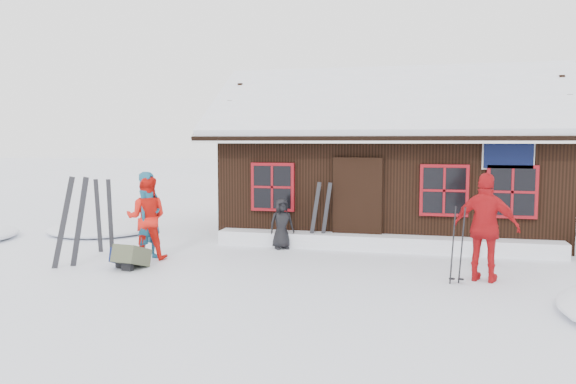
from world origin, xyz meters
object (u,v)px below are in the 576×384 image
Objects in this scene: skier_orange_left at (147,218)px; backpack_blue at (124,260)px; skier_teal at (150,216)px; skier_orange_right at (486,228)px; skier_crouched at (282,224)px; backpack_olive at (132,260)px; ski_pair_left at (71,223)px; ski_poles at (457,246)px.

backpack_blue is at bearing 66.53° from skier_orange_left.
skier_orange_right is (6.52, -0.31, 0.04)m from skier_teal.
skier_crouched is 1.83× the size of backpack_olive.
ski_pair_left is (-1.12, -1.01, -0.04)m from skier_teal.
backpack_olive is (-2.29, -2.61, -0.40)m from skier_crouched.
ski_poles is (6.04, -0.59, -0.26)m from skier_teal.
ski_pair_left is at bearing -167.57° from backpack_olive.
skier_orange_right is 1.65× the size of skier_crouched.
skier_teal is at bearing 22.06° from ski_pair_left.
skier_teal is at bearing 165.96° from skier_orange_left.
ski_pair_left is (-1.06, -1.01, 0.00)m from skier_orange_left.
skier_crouched is (2.36, 1.73, -0.33)m from skier_teal.
ski_pair_left is 1.32× the size of ski_poles.
skier_teal reaches higher than backpack_blue.
skier_orange_right is 3.03× the size of backpack_olive.
skier_orange_left is at bearing 23.65° from ski_pair_left.
ski_pair_left reaches higher than backpack_blue.
skier_orange_left is 1.46m from ski_pair_left.
skier_teal is 1.51m from ski_pair_left.
skier_teal is at bearing 70.44° from backpack_blue.
ski_pair_left is 1.23m from backpack_blue.
skier_teal is at bearing -175.66° from skier_crouched.
ski_pair_left is (-7.64, -0.70, -0.08)m from skier_orange_right.
ski_pair_left is at bearing 26.87° from skier_orange_left.
skier_orange_right reaches higher than backpack_blue.
skier_orange_right reaches higher than ski_pair_left.
skier_crouched reaches higher than backpack_olive.
skier_crouched is at bearing 36.53° from backpack_blue.
skier_crouched is 3.58m from backpack_blue.
ski_pair_left is 7.17m from ski_poles.
ski_poles is at bearing 157.66° from skier_orange_left.
backpack_blue is at bearing 19.89° from skier_orange_right.
backpack_olive is at bearing -177.16° from ski_poles.
skier_orange_right is at bearing 29.99° from ski_poles.
skier_crouched reaches higher than backpack_blue.
ski_poles is (6.10, -0.59, -0.21)m from skier_orange_left.
skier_orange_right is 1.38× the size of ski_poles.
skier_orange_left is 1.06m from backpack_blue.
ski_poles is (7.16, 0.42, -0.22)m from ski_pair_left.
skier_orange_left is at bearing 75.01° from backpack_blue.
skier_orange_left is 6.59m from skier_orange_right.
ski_pair_left is (-3.48, -2.74, 0.29)m from skier_crouched.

